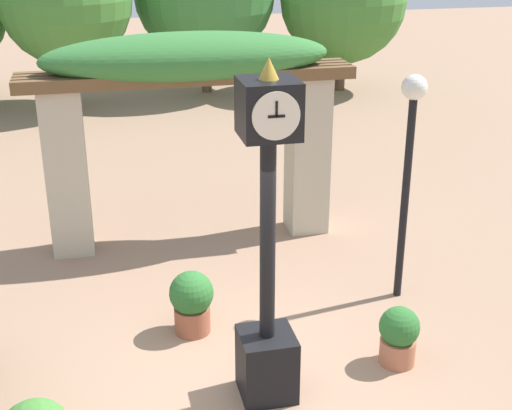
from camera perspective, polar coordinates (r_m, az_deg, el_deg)
The scene contains 6 objects.
ground_plane at distance 7.93m, azimuth -0.86°, elevation -14.01°, with size 60.00×60.00×0.00m, color #9E7A60.
pedestal_clock at distance 6.98m, azimuth 0.93°, elevation -4.71°, with size 0.56×0.57×3.54m.
pergola at distance 10.42m, azimuth -5.40°, elevation 8.98°, with size 4.81×1.19×3.17m.
potted_plant_near_left at distance 8.19m, azimuth 11.35°, elevation -10.15°, with size 0.45×0.45×0.69m.
potted_plant_far_left at distance 8.59m, azimuth -5.17°, elevation -7.63°, with size 0.53×0.53×0.79m.
lamp_post at distance 8.91m, azimuth 12.20°, elevation 4.84°, with size 0.31×0.31×2.95m.
Camera 1 is at (-1.32, -6.26, 4.68)m, focal length 50.00 mm.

